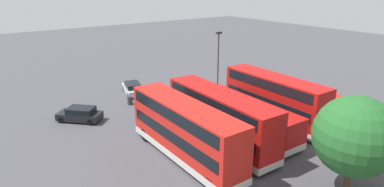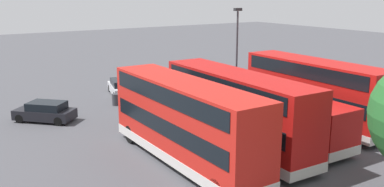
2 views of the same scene
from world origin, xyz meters
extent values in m
plane|color=#47474C|center=(0.00, 0.00, 0.00)|extent=(140.00, 140.00, 0.00)
cube|color=red|center=(-7.10, 9.91, 1.65)|extent=(2.58, 10.31, 2.60)
cube|color=silver|center=(-7.10, 9.91, 0.62)|extent=(2.62, 10.35, 0.55)
cube|color=black|center=(-7.10, 9.91, 2.25)|extent=(2.64, 9.51, 0.90)
cube|color=black|center=(-7.09, 4.73, 2.25)|extent=(2.25, 0.07, 1.10)
cylinder|color=black|center=(-5.97, 6.16, 0.55)|extent=(0.30, 1.10, 1.10)
cylinder|color=black|center=(-8.22, 6.16, 0.55)|extent=(0.30, 1.10, 1.10)
cylinder|color=black|center=(-5.99, 13.67, 0.55)|extent=(0.30, 1.10, 1.10)
cylinder|color=black|center=(-8.24, 13.66, 0.55)|extent=(0.30, 1.10, 1.10)
cube|color=#B71411|center=(-3.82, 9.87, 2.45)|extent=(2.74, 11.19, 4.20)
cube|color=silver|center=(-3.82, 9.87, 0.62)|extent=(2.78, 11.23, 0.55)
cube|color=black|center=(-3.82, 9.87, 2.25)|extent=(2.78, 10.39, 0.90)
cube|color=black|center=(-3.82, 9.87, 3.95)|extent=(2.78, 10.39, 0.90)
cube|color=black|center=(-3.92, 4.27, 2.25)|extent=(2.25, 0.10, 1.10)
cylinder|color=black|center=(-2.77, 5.68, 0.55)|extent=(0.32, 1.10, 1.10)
cylinder|color=black|center=(-5.02, 5.72, 0.55)|extent=(0.32, 1.10, 1.10)
cylinder|color=black|center=(-2.63, 14.03, 0.55)|extent=(0.32, 1.10, 1.10)
cylinder|color=black|center=(-4.88, 14.07, 0.55)|extent=(0.32, 1.10, 1.10)
cube|color=#B71411|center=(0.10, 10.24, 1.65)|extent=(2.84, 11.16, 2.60)
cube|color=silver|center=(0.10, 10.24, 0.62)|extent=(2.88, 11.20, 0.55)
cube|color=black|center=(0.10, 10.24, 2.25)|extent=(2.88, 10.36, 0.90)
cube|color=black|center=(-0.04, 4.67, 2.25)|extent=(2.25, 0.12, 1.10)
cylinder|color=black|center=(1.12, 6.07, 0.55)|extent=(0.33, 1.11, 1.10)
cylinder|color=black|center=(-1.13, 6.13, 0.55)|extent=(0.33, 1.11, 1.10)
cylinder|color=black|center=(1.34, 14.36, 0.55)|extent=(0.33, 1.11, 1.10)
cylinder|color=black|center=(-0.91, 14.42, 0.55)|extent=(0.33, 1.11, 1.10)
cube|color=#B71411|center=(3.56, 10.49, 2.45)|extent=(2.89, 11.85, 4.20)
cube|color=silver|center=(3.56, 10.49, 0.62)|extent=(2.93, 11.89, 0.55)
cube|color=black|center=(3.56, 10.49, 2.25)|extent=(2.92, 11.05, 0.90)
cube|color=black|center=(3.56, 10.49, 3.95)|extent=(2.92, 11.05, 0.90)
cube|color=black|center=(3.39, 4.57, 2.25)|extent=(2.25, 0.12, 1.10)
cylinder|color=black|center=(4.55, 5.96, 0.55)|extent=(0.33, 1.11, 1.10)
cylinder|color=black|center=(2.30, 6.03, 0.55)|extent=(0.33, 1.11, 1.10)
cylinder|color=black|center=(4.81, 14.94, 0.55)|extent=(0.33, 1.11, 1.10)
cylinder|color=black|center=(2.56, 15.01, 0.55)|extent=(0.33, 1.11, 1.10)
cube|color=red|center=(7.35, 10.82, 2.45)|extent=(2.62, 11.89, 4.20)
cube|color=silver|center=(7.35, 10.82, 0.62)|extent=(2.66, 11.93, 0.55)
cube|color=black|center=(7.35, 10.82, 2.25)|extent=(2.68, 11.09, 0.90)
cube|color=black|center=(7.35, 10.82, 3.95)|extent=(2.68, 11.09, 0.90)
cube|color=black|center=(7.31, 4.86, 2.25)|extent=(2.25, 0.07, 1.10)
cylinder|color=black|center=(8.45, 6.28, 0.55)|extent=(0.31, 1.10, 1.10)
cylinder|color=black|center=(6.20, 6.29, 0.55)|extent=(0.31, 1.10, 1.10)
cylinder|color=black|center=(8.51, 15.35, 0.55)|extent=(0.31, 1.10, 1.10)
cylinder|color=black|center=(6.26, 15.37, 0.55)|extent=(0.31, 1.10, 1.10)
cube|color=black|center=(11.69, -1.23, 0.53)|extent=(4.25, 4.28, 0.70)
cube|color=black|center=(11.55, -1.09, 1.15)|extent=(2.95, 2.96, 0.55)
cylinder|color=black|center=(13.32, -1.76, 0.32)|extent=(0.61, 0.61, 0.64)
cylinder|color=black|center=(12.17, -2.88, 0.32)|extent=(0.61, 0.61, 0.64)
cylinder|color=black|center=(11.20, 0.41, 0.32)|extent=(0.61, 0.61, 0.64)
cylinder|color=black|center=(10.05, -0.71, 0.32)|extent=(0.61, 0.61, 0.64)
cube|color=silver|center=(3.71, -5.75, 0.53)|extent=(2.80, 4.62, 0.70)
cube|color=black|center=(3.76, -5.55, 1.15)|extent=(2.22, 2.91, 0.55)
cylinder|color=black|center=(4.11, -7.45, 0.32)|extent=(0.37, 0.67, 0.64)
cylinder|color=black|center=(2.56, -7.06, 0.32)|extent=(0.37, 0.67, 0.64)
cylinder|color=black|center=(4.87, -4.44, 0.32)|extent=(0.37, 0.67, 0.64)
cylinder|color=black|center=(3.31, -4.05, 0.32)|extent=(0.37, 0.67, 0.64)
cylinder|color=#38383D|center=(-3.77, 1.47, 3.77)|extent=(0.16, 0.16, 7.53)
cube|color=#262628|center=(-3.77, 1.47, 7.68)|extent=(0.70, 0.30, 0.24)
cylinder|color=#333338|center=(5.62, -2.53, 0.47)|extent=(0.60, 0.60, 0.95)
cylinder|color=#4C3823|center=(1.40, 20.64, 1.16)|extent=(0.36, 0.36, 2.32)
sphere|color=#236028|center=(1.40, 20.64, 4.12)|extent=(5.12, 5.12, 5.12)
camera|label=1|loc=(20.19, 29.52, 13.15)|focal=30.68mm
camera|label=2|loc=(19.01, 29.29, 9.17)|focal=39.92mm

